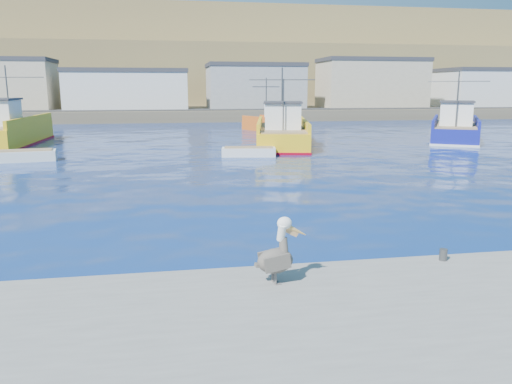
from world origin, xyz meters
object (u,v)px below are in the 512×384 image
trawler_yellow_a (5,132)px  skiff_far (461,127)px  trawler_blue (455,130)px  trawler_yellow_b (282,134)px  boat_orange (272,122)px  skiff_left (22,157)px  skiff_mid (249,153)px  pelican (277,255)px

trawler_yellow_a → skiff_far: (47.98, 8.70, -0.91)m
trawler_blue → skiff_far: (7.97, 11.79, -0.78)m
trawler_yellow_b → boat_orange: bearing=81.8°
trawler_blue → skiff_left: (-35.95, -7.35, -0.74)m
trawler_yellow_a → skiff_mid: size_ratio=3.46×
trawler_blue → pelican: 40.11m
boat_orange → skiff_left: (-21.25, -20.52, -0.69)m
trawler_yellow_a → trawler_blue: trawler_yellow_a is taller
skiff_left → skiff_far: bearing=23.5°
trawler_yellow_a → skiff_mid: 22.14m
skiff_left → pelican: size_ratio=2.95×
skiff_far → skiff_mid: bearing=-146.0°
trawler_blue → skiff_far: bearing=55.9°
trawler_yellow_a → boat_orange: size_ratio=1.77×
skiff_left → skiff_far: size_ratio=1.23×
trawler_blue → boat_orange: trawler_blue is taller
trawler_yellow_b → skiff_mid: trawler_yellow_b is taller
skiff_left → skiff_mid: 15.38m
trawler_yellow_b → skiff_left: size_ratio=2.75×
skiff_left → boat_orange: bearing=44.0°
skiff_left → pelican: bearing=-64.0°
skiff_mid → boat_orange: bearing=74.1°
trawler_yellow_b → skiff_mid: bearing=-123.4°
trawler_blue → skiff_mid: size_ratio=2.92×
skiff_mid → skiff_left: bearing=179.6°
pelican → trawler_yellow_b: bearing=77.1°
trawler_blue → skiff_left: bearing=-168.4°
trawler_blue → skiff_left: trawler_blue is taller
boat_orange → pelican: (-9.12, -45.44, 0.16)m
trawler_yellow_a → boat_orange: (25.32, 10.08, -0.18)m
trawler_yellow_b → trawler_blue: trawler_yellow_b is taller
boat_orange → skiff_far: size_ratio=2.12×
boat_orange → skiff_left: size_ratio=1.73×
trawler_yellow_a → skiff_left: (4.06, -10.44, -0.87)m
trawler_blue → pelican: bearing=-126.4°
boat_orange → skiff_mid: 21.46m
skiff_mid → skiff_far: size_ratio=1.09×
trawler_yellow_a → skiff_left: trawler_yellow_a is taller
trawler_yellow_a → trawler_yellow_b: trawler_yellow_a is taller
trawler_yellow_b → skiff_left: trawler_yellow_b is taller
trawler_yellow_a → boat_orange: bearing=21.7°
skiff_left → skiff_mid: size_ratio=1.13×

